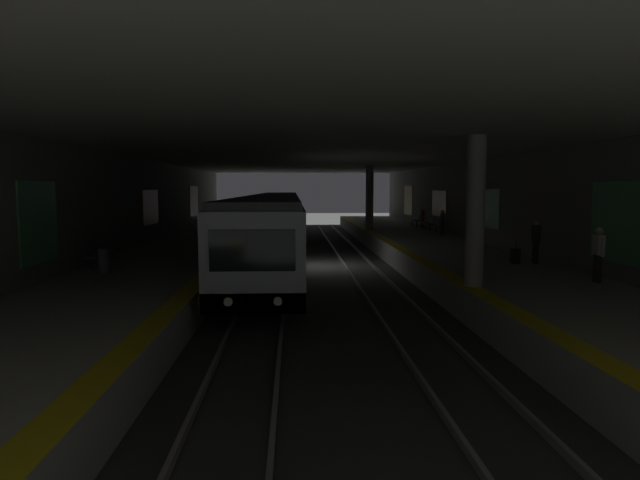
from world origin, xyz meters
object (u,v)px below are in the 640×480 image
at_px(person_walking_mid, 598,252).
at_px(person_boarding, 442,222).
at_px(pillar_far, 370,198).
at_px(metro_train, 275,222).
at_px(bench_left_mid, 429,223).
at_px(bench_right_near, 96,254).
at_px(bench_right_mid, 195,221).
at_px(bench_left_far, 416,219).
at_px(suitcase_rolling, 515,256).
at_px(bench_left_near, 440,226).
at_px(person_waiting_near, 536,239).
at_px(pillar_near, 475,211).
at_px(person_standing_far, 422,217).
at_px(trash_bin, 104,261).

bearing_deg(person_walking_mid, person_boarding, 0.33).
distance_m(pillar_far, metro_train, 9.56).
xyz_separation_m(bench_left_mid, bench_right_near, (-17.44, 17.07, 0.00)).
relative_size(bench_right_mid, person_boarding, 1.07).
bearing_deg(bench_right_near, bench_left_far, -38.20).
bearing_deg(suitcase_rolling, bench_left_near, -3.62).
height_order(bench_left_mid, suitcase_rolling, suitcase_rolling).
height_order(person_waiting_near, suitcase_rolling, person_waiting_near).
relative_size(pillar_near, bench_right_near, 2.68).
relative_size(pillar_near, bench_left_near, 2.68).
distance_m(pillar_far, bench_left_far, 5.79).
xyz_separation_m(pillar_far, person_boarding, (-4.73, -4.00, -1.42)).
distance_m(bench_left_mid, bench_left_far, 4.25).
xyz_separation_m(bench_left_near, person_standing_far, (5.17, -0.05, 0.30)).
height_order(metro_train, person_waiting_near, metro_train).
relative_size(bench_right_near, person_standing_far, 1.11).
xyz_separation_m(person_standing_far, trash_bin, (-20.87, 16.38, -0.39)).
xyz_separation_m(pillar_far, person_standing_far, (1.51, -4.23, -1.46)).
bearing_deg(trash_bin, metro_train, -24.11).
bearing_deg(person_standing_far, suitcase_rolling, 177.21).
xyz_separation_m(person_waiting_near, trash_bin, (-1.53, 16.24, -0.53)).
bearing_deg(trash_bin, bench_left_far, -35.43).
bearing_deg(person_standing_far, person_walking_mid, 179.69).
distance_m(bench_left_near, person_standing_far, 5.18).
height_order(bench_left_far, suitcase_rolling, suitcase_rolling).
relative_size(pillar_near, pillar_far, 1.00).
relative_size(bench_right_mid, suitcase_rolling, 1.89).
bearing_deg(person_waiting_near, bench_left_mid, -0.33).
bearing_deg(bench_right_near, bench_right_mid, 0.00).
bearing_deg(metro_train, pillar_near, -157.37).
bearing_deg(person_waiting_near, suitcase_rolling, 88.37).
distance_m(pillar_far, person_standing_far, 4.72).
bearing_deg(person_walking_mid, bench_left_mid, -0.22).
bearing_deg(bench_right_near, bench_left_mid, -44.39).
xyz_separation_m(pillar_far, bench_right_near, (-18.09, 12.88, -1.75)).
height_order(pillar_near, person_waiting_near, pillar_near).
xyz_separation_m(pillar_near, bench_right_mid, (25.15, 12.88, -1.75)).
relative_size(metro_train, person_standing_far, 23.22).
bearing_deg(pillar_far, person_waiting_near, -167.09).
xyz_separation_m(pillar_near, trash_bin, (3.20, 12.15, -1.85)).
xyz_separation_m(bench_left_near, trash_bin, (-15.70, 16.33, -0.10)).
xyz_separation_m(pillar_near, pillar_far, (22.56, 0.00, 0.00)).
height_order(bench_left_near, bench_right_near, same).
distance_m(metro_train, bench_left_mid, 12.40).
relative_size(bench_left_near, bench_left_mid, 1.00).
xyz_separation_m(pillar_near, bench_right_near, (4.47, 12.88, -1.75)).
bearing_deg(pillar_far, person_boarding, -139.76).
height_order(pillar_near, bench_left_mid, pillar_near).
relative_size(bench_left_far, person_waiting_near, 0.97).
bearing_deg(person_waiting_near, bench_left_far, -0.26).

